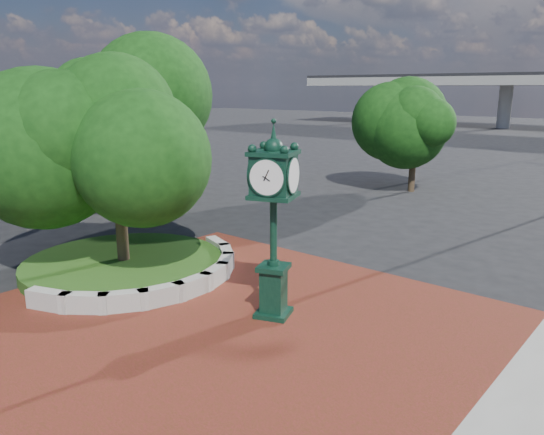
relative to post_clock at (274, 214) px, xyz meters
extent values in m
plane|color=black|center=(-0.73, -0.40, -2.65)|extent=(200.00, 200.00, 0.00)
cube|color=#602C16|center=(-0.73, -1.40, -2.63)|extent=(12.00, 12.00, 0.04)
cube|color=#9E9B93|center=(-4.64, -3.41, -2.38)|extent=(1.29, 0.76, 0.54)
cube|color=#9E9B93|center=(-3.78, -2.94, -2.38)|extent=(1.20, 1.04, 0.54)
cube|color=#9E9B93|center=(-3.11, -2.24, -2.38)|extent=(1.00, 1.22, 0.54)
cube|color=#9E9B93|center=(-2.68, -1.37, -2.38)|extent=(0.71, 1.30, 0.54)
cube|color=#9E9B93|center=(-2.53, -0.40, -2.38)|extent=(0.35, 1.25, 0.54)
cube|color=#9E9B93|center=(-2.68, 0.56, -2.38)|extent=(0.71, 1.30, 0.54)
cube|color=#9E9B93|center=(-3.11, 1.43, -2.38)|extent=(1.00, 1.22, 0.54)
cube|color=#9E9B93|center=(-3.78, 2.13, -2.38)|extent=(1.20, 1.04, 0.54)
cube|color=#9E9B93|center=(-4.64, 2.60, -2.38)|extent=(1.29, 0.76, 0.54)
cylinder|color=#204413|center=(-5.73, -0.40, -2.45)|extent=(6.10, 6.10, 0.40)
cylinder|color=#9E9B93|center=(-35.73, 69.60, 0.35)|extent=(1.80, 1.80, 6.00)
cylinder|color=#9E9B93|center=(-15.73, 69.60, 0.35)|extent=(1.80, 1.80, 6.00)
cylinder|color=#38281C|center=(-5.73, -0.40, -1.56)|extent=(0.36, 0.36, 2.17)
sphere|color=#12370F|center=(-5.73, -0.40, 1.08)|extent=(5.20, 5.20, 5.20)
cylinder|color=#38281C|center=(-13.73, 4.60, -1.42)|extent=(0.36, 0.36, 2.45)
sphere|color=#12370F|center=(-13.73, 4.60, 1.48)|extent=(5.60, 5.60, 5.60)
cylinder|color=#38281C|center=(-4.73, 17.60, -1.69)|extent=(0.36, 0.36, 1.92)
sphere|color=#12370F|center=(-4.73, 17.60, 0.60)|extent=(4.40, 4.40, 4.40)
cube|color=black|center=(0.00, 0.00, -2.57)|extent=(1.05, 1.05, 0.16)
cube|color=black|center=(0.00, 0.00, -1.94)|extent=(0.72, 0.72, 1.12)
cube|color=black|center=(0.00, 0.00, -1.35)|extent=(0.92, 0.92, 0.12)
cylinder|color=black|center=(0.00, 0.00, -0.43)|extent=(0.17, 0.17, 1.73)
cube|color=black|center=(0.00, 0.00, 0.95)|extent=(1.18, 1.18, 0.91)
cylinder|color=white|center=(0.17, -0.45, 0.95)|extent=(0.78, 0.34, 0.81)
cylinder|color=white|center=(-0.17, 0.45, 0.95)|extent=(0.78, 0.34, 0.81)
cylinder|color=white|center=(-0.45, -0.17, 0.95)|extent=(0.34, 0.78, 0.81)
cylinder|color=white|center=(0.45, 0.17, 0.95)|extent=(0.34, 0.78, 0.81)
sphere|color=black|center=(0.00, 0.00, 1.58)|extent=(0.45, 0.45, 0.45)
cone|color=black|center=(0.00, 0.00, 1.92)|extent=(0.18, 0.18, 0.51)
camera|label=1|loc=(7.88, -9.47, 2.94)|focal=35.00mm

